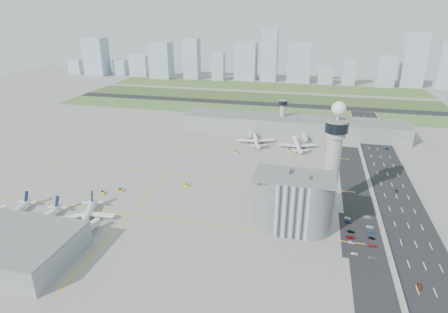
% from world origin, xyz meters
% --- Properties ---
extents(ground, '(1000.00, 1000.00, 0.00)m').
position_xyz_m(ground, '(0.00, 0.00, 0.00)').
color(ground, gray).
extents(grass_strip_0, '(480.00, 50.00, 0.08)m').
position_xyz_m(grass_strip_0, '(-20.00, 225.00, 0.04)').
color(grass_strip_0, '#4A6B32').
rests_on(grass_strip_0, ground).
extents(grass_strip_1, '(480.00, 60.00, 0.08)m').
position_xyz_m(grass_strip_1, '(-20.00, 300.00, 0.04)').
color(grass_strip_1, '#3E5226').
rests_on(grass_strip_1, ground).
extents(grass_strip_2, '(480.00, 70.00, 0.08)m').
position_xyz_m(grass_strip_2, '(-20.00, 380.00, 0.04)').
color(grass_strip_2, '#455E2C').
rests_on(grass_strip_2, ground).
extents(runway, '(480.00, 22.00, 0.10)m').
position_xyz_m(runway, '(-20.00, 262.00, 0.06)').
color(runway, black).
rests_on(runway, ground).
extents(highway, '(28.00, 500.00, 0.10)m').
position_xyz_m(highway, '(115.00, 0.00, 0.05)').
color(highway, black).
rests_on(highway, ground).
extents(barrier_left, '(0.60, 500.00, 1.20)m').
position_xyz_m(barrier_left, '(101.00, 0.00, 0.60)').
color(barrier_left, '#9E9E99').
rests_on(barrier_left, ground).
extents(barrier_right, '(0.60, 500.00, 1.20)m').
position_xyz_m(barrier_right, '(129.00, 0.00, 0.60)').
color(barrier_right, '#9E9E99').
rests_on(barrier_right, ground).
extents(landside_road, '(18.00, 260.00, 0.08)m').
position_xyz_m(landside_road, '(90.00, -10.00, 0.04)').
color(landside_road, black).
rests_on(landside_road, ground).
extents(parking_lot, '(20.00, 44.00, 0.10)m').
position_xyz_m(parking_lot, '(88.00, -22.00, 0.05)').
color(parking_lot, black).
rests_on(parking_lot, ground).
extents(taxiway_line_h_0, '(260.00, 0.60, 0.01)m').
position_xyz_m(taxiway_line_h_0, '(-40.00, -30.00, 0.01)').
color(taxiway_line_h_0, yellow).
rests_on(taxiway_line_h_0, ground).
extents(taxiway_line_h_1, '(260.00, 0.60, 0.01)m').
position_xyz_m(taxiway_line_h_1, '(-40.00, 30.00, 0.01)').
color(taxiway_line_h_1, yellow).
rests_on(taxiway_line_h_1, ground).
extents(taxiway_line_h_2, '(260.00, 0.60, 0.01)m').
position_xyz_m(taxiway_line_h_2, '(-40.00, 90.00, 0.01)').
color(taxiway_line_h_2, yellow).
rests_on(taxiway_line_h_2, ground).
extents(taxiway_line_v, '(0.60, 260.00, 0.01)m').
position_xyz_m(taxiway_line_v, '(-40.00, 30.00, 0.01)').
color(taxiway_line_v, yellow).
rests_on(taxiway_line_v, ground).
extents(control_tower, '(14.00, 14.00, 64.50)m').
position_xyz_m(control_tower, '(72.00, 8.00, 35.04)').
color(control_tower, '#ADAAA5').
rests_on(control_tower, ground).
extents(secondary_tower, '(8.60, 8.60, 31.90)m').
position_xyz_m(secondary_tower, '(30.00, 150.00, 18.80)').
color(secondary_tower, '#ADAAA5').
rests_on(secondary_tower, ground).
extents(admin_building, '(42.00, 24.00, 33.50)m').
position_xyz_m(admin_building, '(51.99, -22.00, 15.30)').
color(admin_building, '#B2B2B7').
rests_on(admin_building, ground).
extents(terminal_pier, '(210.00, 32.00, 15.80)m').
position_xyz_m(terminal_pier, '(40.00, 148.00, 7.90)').
color(terminal_pier, gray).
rests_on(terminal_pier, ground).
extents(airplane_near_a, '(35.06, 39.15, 9.60)m').
position_xyz_m(airplane_near_a, '(-102.79, -50.89, 4.80)').
color(airplane_near_a, white).
rests_on(airplane_near_a, ground).
extents(airplane_near_b, '(34.17, 38.72, 9.85)m').
position_xyz_m(airplane_near_b, '(-81.38, -52.77, 4.92)').
color(airplane_near_b, white).
rests_on(airplane_near_b, ground).
extents(airplane_near_c, '(42.34, 45.72, 10.43)m').
position_xyz_m(airplane_near_c, '(-60.86, -43.06, 5.21)').
color(airplane_near_c, white).
rests_on(airplane_near_c, ground).
extents(airplane_far_a, '(43.77, 48.02, 11.31)m').
position_xyz_m(airplane_far_a, '(10.48, 112.55, 5.66)').
color(airplane_far_a, white).
rests_on(airplane_far_a, ground).
extents(airplane_far_b, '(39.72, 44.32, 10.85)m').
position_xyz_m(airplane_far_b, '(47.55, 108.44, 5.42)').
color(airplane_far_b, white).
rests_on(airplane_far_b, ground).
extents(jet_bridge_near_1, '(5.39, 14.31, 5.70)m').
position_xyz_m(jet_bridge_near_1, '(-83.00, -61.00, 2.85)').
color(jet_bridge_near_1, silver).
rests_on(jet_bridge_near_1, ground).
extents(jet_bridge_near_2, '(5.39, 14.31, 5.70)m').
position_xyz_m(jet_bridge_near_2, '(-53.00, -61.00, 2.85)').
color(jet_bridge_near_2, silver).
rests_on(jet_bridge_near_2, ground).
extents(jet_bridge_far_0, '(5.39, 14.31, 5.70)m').
position_xyz_m(jet_bridge_far_0, '(2.00, 132.00, 2.85)').
color(jet_bridge_far_0, silver).
rests_on(jet_bridge_far_0, ground).
extents(jet_bridge_far_1, '(5.39, 14.31, 5.70)m').
position_xyz_m(jet_bridge_far_1, '(52.00, 132.00, 2.85)').
color(jet_bridge_far_1, silver).
rests_on(jet_bridge_far_1, ground).
extents(tug_0, '(4.01, 3.42, 1.97)m').
position_xyz_m(tug_0, '(-111.28, -48.03, 0.99)').
color(tug_0, yellow).
rests_on(tug_0, ground).
extents(tug_1, '(3.43, 4.11, 2.04)m').
position_xyz_m(tug_1, '(-70.07, -10.92, 1.02)').
color(tug_1, yellow).
rests_on(tug_1, ground).
extents(tug_2, '(3.89, 3.19, 1.95)m').
position_xyz_m(tug_2, '(-60.59, -4.87, 0.98)').
color(tug_2, gold).
rests_on(tug_2, ground).
extents(tug_3, '(3.30, 2.49, 1.77)m').
position_xyz_m(tug_3, '(-20.73, 12.66, 0.88)').
color(tug_3, '#DACA01').
rests_on(tug_3, ground).
extents(tug_4, '(3.03, 3.73, 1.89)m').
position_xyz_m(tug_4, '(-0.92, 82.26, 0.94)').
color(tug_4, yellow).
rests_on(tug_4, ground).
extents(tug_5, '(3.50, 3.78, 1.81)m').
position_xyz_m(tug_5, '(41.38, 96.93, 0.91)').
color(tug_5, yellow).
rests_on(tug_5, ground).
extents(car_lot_0, '(3.40, 1.52, 1.13)m').
position_xyz_m(car_lot_0, '(83.79, -40.36, 0.57)').
color(car_lot_0, white).
rests_on(car_lot_0, ground).
extents(car_lot_1, '(3.48, 1.68, 1.10)m').
position_xyz_m(car_lot_1, '(82.98, -30.86, 0.55)').
color(car_lot_1, '#9B9CAA').
rests_on(car_lot_1, ground).
extents(car_lot_2, '(4.94, 2.87, 1.29)m').
position_xyz_m(car_lot_2, '(83.10, -26.10, 0.65)').
color(car_lot_2, maroon).
rests_on(car_lot_2, ground).
extents(car_lot_3, '(4.11, 1.84, 1.17)m').
position_xyz_m(car_lot_3, '(83.53, -20.35, 0.59)').
color(car_lot_3, black).
rests_on(car_lot_3, ground).
extents(car_lot_4, '(3.86, 1.98, 1.26)m').
position_xyz_m(car_lot_4, '(82.98, -10.61, 0.63)').
color(car_lot_4, navy).
rests_on(car_lot_4, ground).
extents(car_lot_5, '(3.59, 1.32, 1.18)m').
position_xyz_m(car_lot_5, '(82.57, -6.52, 0.59)').
color(car_lot_5, silver).
rests_on(car_lot_5, ground).
extents(car_lot_6, '(4.06, 2.03, 1.11)m').
position_xyz_m(car_lot_6, '(91.95, -41.74, 0.55)').
color(car_lot_6, gray).
rests_on(car_lot_6, ground).
extents(car_lot_7, '(4.26, 1.98, 1.20)m').
position_xyz_m(car_lot_7, '(93.36, -31.24, 0.60)').
color(car_lot_7, maroon).
rests_on(car_lot_7, ground).
extents(car_lot_8, '(3.69, 1.79, 1.21)m').
position_xyz_m(car_lot_8, '(93.68, -24.14, 0.61)').
color(car_lot_8, black).
rests_on(car_lot_8, ground).
extents(car_lot_9, '(3.55, 1.36, 1.15)m').
position_xyz_m(car_lot_9, '(94.17, -18.56, 0.58)').
color(car_lot_9, navy).
rests_on(car_lot_9, ground).
extents(car_lot_10, '(4.19, 2.16, 1.13)m').
position_xyz_m(car_lot_10, '(94.13, -13.02, 0.56)').
color(car_lot_10, white).
rests_on(car_lot_10, ground).
extents(car_lot_11, '(4.71, 2.32, 1.32)m').
position_xyz_m(car_lot_11, '(94.04, -2.60, 0.66)').
color(car_lot_11, '#A6A6A6').
rests_on(car_lot_11, ground).
extents(car_hw_0, '(1.87, 3.99, 1.32)m').
position_xyz_m(car_hw_0, '(109.15, -58.09, 0.66)').
color(car_hw_0, maroon).
rests_on(car_hw_0, ground).
extents(car_hw_1, '(1.37, 3.81, 1.25)m').
position_xyz_m(car_hw_1, '(116.08, 37.87, 0.62)').
color(car_hw_1, black).
rests_on(car_hw_1, ground).
extents(car_hw_2, '(2.57, 4.80, 1.28)m').
position_xyz_m(car_hw_2, '(122.40, 121.16, 0.64)').
color(car_hw_2, '#142A4E').
rests_on(car_hw_2, ground).
extents(car_hw_4, '(1.95, 3.67, 1.19)m').
position_xyz_m(car_hw_4, '(108.45, 178.73, 0.59)').
color(car_hw_4, gray).
rests_on(car_hw_4, ground).
extents(skyline_bldg_0, '(24.05, 19.24, 26.50)m').
position_xyz_m(skyline_bldg_0, '(-377.77, 421.70, 13.25)').
color(skyline_bldg_0, '#9EADC1').
rests_on(skyline_bldg_0, ground).
extents(skyline_bldg_1, '(37.63, 30.10, 65.60)m').
position_xyz_m(skyline_bldg_1, '(-331.22, 417.61, 32.80)').
color(skyline_bldg_1, '#9EADC1').
rests_on(skyline_bldg_1, ground).
extents(skyline_bldg_2, '(22.81, 18.25, 26.79)m').
position_xyz_m(skyline_bldg_2, '(-291.25, 430.16, 13.39)').
color(skyline_bldg_2, '#9EADC1').
rests_on(skyline_bldg_2, ground).
extents(skyline_bldg_3, '(32.30, 25.84, 36.93)m').
position_xyz_m(skyline_bldg_3, '(-252.58, 431.35, 18.47)').
color(skyline_bldg_3, '#9EADC1').
rests_on(skyline_bldg_3, ground).
extents(skyline_bldg_4, '(35.81, 28.65, 60.36)m').
position_xyz_m(skyline_bldg_4, '(-204.47, 415.19, 30.18)').
color(skyline_bldg_4, '#9EADC1').
rests_on(skyline_bldg_4, ground).
extents(skyline_bldg_5, '(25.49, 20.39, 66.89)m').
position_xyz_m(skyline_bldg_5, '(-150.11, 419.66, 33.44)').
color(skyline_bldg_5, '#9EADC1').
rests_on(skyline_bldg_5, ground).
extents(skyline_bldg_6, '(20.04, 16.03, 45.20)m').
position_xyz_m(skyline_bldg_6, '(-102.68, 417.90, 22.60)').
color(skyline_bldg_6, '#9EADC1').
rests_on(skyline_bldg_6, ground).
extents(skyline_bldg_7, '(35.76, 28.61, 61.22)m').
position_xyz_m(skyline_bldg_7, '(-59.44, 436.89, 30.61)').
color(skyline_bldg_7, '#9EADC1').
rests_on(skyline_bldg_7, ground).
extents(skyline_bldg_8, '(26.33, 21.06, 83.39)m').
position_xyz_m(skyline_bldg_8, '(-19.42, 431.56, 41.69)').
color(skyline_bldg_8, '#9EADC1').
rests_on(skyline_bldg_8, ground).
extents(skyline_bldg_9, '(36.96, 29.57, 62.11)m').
position_xyz_m(skyline_bldg_9, '(30.27, 432.32, 31.06)').
color(skyline_bldg_9, '#9EADC1').
rests_on(skyline_bldg_9, ground).
extents(skyline_bldg_10, '(23.01, 18.41, 27.75)m').
position_xyz_m(skyline_bldg_10, '(73.27, 423.68, 13.87)').
color(skyline_bldg_10, '#9EADC1').
rests_on(skyline_bldg_10, ground).
extents(skyline_bldg_11, '(20.22, 16.18, 38.97)m').
position_xyz_m(skyline_bldg_11, '(108.28, 423.34, 19.48)').
color(skyline_bldg_11, '#9EADC1').
rests_on(skyline_bldg_11, ground).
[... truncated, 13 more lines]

